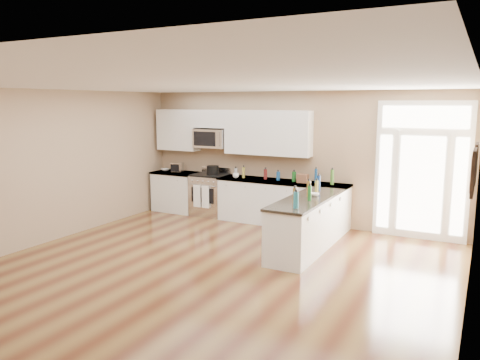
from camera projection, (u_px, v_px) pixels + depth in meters
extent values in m
plane|color=#4E2716|center=(191.00, 284.00, 6.67)|extent=(8.00, 8.00, 0.00)
plane|color=#9D8263|center=(295.00, 158.00, 9.93)|extent=(7.00, 0.00, 7.00)
plane|color=#9D8263|center=(20.00, 171.00, 8.06)|extent=(0.00, 8.00, 8.00)
plane|color=#9D8263|center=(471.00, 216.00, 4.83)|extent=(0.00, 8.00, 8.00)
plane|color=white|center=(187.00, 84.00, 6.22)|extent=(8.00, 8.00, 0.00)
cube|color=silver|center=(177.00, 192.00, 11.14)|extent=(1.06, 0.62, 0.90)
cube|color=black|center=(177.00, 209.00, 11.21)|extent=(1.02, 0.52, 0.10)
cube|color=black|center=(176.00, 173.00, 11.07)|extent=(1.10, 0.66, 0.04)
cube|color=silver|center=(282.00, 204.00, 9.89)|extent=(2.81, 0.62, 0.90)
cube|color=black|center=(281.00, 222.00, 9.95)|extent=(2.77, 0.52, 0.10)
cube|color=black|center=(282.00, 182.00, 9.81)|extent=(2.85, 0.66, 0.04)
cube|color=silver|center=(307.00, 225.00, 8.13)|extent=(0.65, 2.28, 0.90)
cube|color=black|center=(306.00, 248.00, 8.19)|extent=(0.61, 2.18, 0.10)
cube|color=black|center=(307.00, 199.00, 8.05)|extent=(0.69, 2.32, 0.04)
cube|color=silver|center=(178.00, 130.00, 11.03)|extent=(1.04, 0.33, 0.95)
cube|color=silver|center=(267.00, 133.00, 9.97)|extent=(1.94, 0.33, 0.95)
cube|color=silver|center=(212.00, 119.00, 10.56)|extent=(0.82, 0.33, 0.40)
cube|color=silver|center=(211.00, 138.00, 10.60)|extent=(0.78, 0.40, 0.42)
cube|color=black|center=(204.00, 139.00, 10.45)|extent=(0.56, 0.01, 0.32)
cube|color=white|center=(422.00, 171.00, 8.74)|extent=(1.70, 0.08, 2.60)
cube|color=white|center=(421.00, 184.00, 8.73)|extent=(0.78, 0.02, 1.80)
cube|color=white|center=(384.00, 182.00, 9.04)|extent=(0.22, 0.02, 1.80)
cube|color=white|center=(459.00, 187.00, 8.43)|extent=(0.22, 0.02, 1.80)
cube|color=white|center=(425.00, 117.00, 8.53)|extent=(1.50, 0.02, 0.40)
cube|color=black|center=(476.00, 163.00, 6.71)|extent=(0.04, 0.58, 0.58)
cube|color=brown|center=(474.00, 163.00, 6.72)|extent=(0.01, 0.46, 0.46)
cube|color=black|center=(474.00, 172.00, 5.84)|extent=(0.04, 0.58, 0.58)
cube|color=brown|center=(471.00, 172.00, 5.85)|extent=(0.01, 0.46, 0.46)
cube|color=silver|center=(210.00, 195.00, 10.71)|extent=(0.78, 0.64, 0.92)
cube|color=black|center=(210.00, 175.00, 10.63)|extent=(0.78, 0.60, 0.03)
cube|color=silver|center=(217.00, 170.00, 10.88)|extent=(0.78, 0.04, 0.14)
cube|color=black|center=(202.00, 195.00, 10.42)|extent=(0.58, 0.01, 0.34)
cylinder|color=silver|center=(202.00, 186.00, 10.36)|extent=(0.70, 0.02, 0.02)
cube|color=white|center=(197.00, 196.00, 10.44)|extent=(0.18, 0.02, 0.50)
cube|color=white|center=(205.00, 197.00, 10.34)|extent=(0.18, 0.02, 0.50)
cylinder|color=black|center=(213.00, 170.00, 10.61)|extent=(0.35, 0.35, 0.21)
cube|color=silver|center=(177.00, 167.00, 11.05)|extent=(0.30, 0.26, 0.22)
cube|color=brown|center=(303.00, 178.00, 9.57)|extent=(0.22, 0.16, 0.18)
imported|color=white|center=(165.00, 170.00, 11.24)|extent=(0.25, 0.25, 0.05)
imported|color=white|center=(314.00, 194.00, 8.21)|extent=(0.21, 0.21, 0.05)
imported|color=white|center=(236.00, 176.00, 10.16)|extent=(0.16, 0.16, 0.11)
cylinder|color=#19591E|center=(310.00, 193.00, 7.81)|extent=(0.06, 0.06, 0.25)
cylinder|color=navy|center=(316.00, 176.00, 9.54)|extent=(0.06, 0.06, 0.29)
cylinder|color=brown|center=(295.00, 196.00, 7.56)|extent=(0.07, 0.07, 0.26)
cylinder|color=olive|center=(244.00, 173.00, 10.17)|extent=(0.06, 0.06, 0.23)
cylinder|color=#26727F|center=(296.00, 200.00, 7.24)|extent=(0.09, 0.09, 0.26)
cylinder|color=#591919|center=(265.00, 174.00, 9.99)|extent=(0.08, 0.08, 0.22)
cylinder|color=#B2B2B7|center=(236.00, 172.00, 10.38)|extent=(0.07, 0.07, 0.18)
cylinder|color=navy|center=(319.00, 183.00, 8.71)|extent=(0.07, 0.07, 0.28)
cylinder|color=#3F7226|center=(332.00, 177.00, 9.35)|extent=(0.07, 0.07, 0.30)
cylinder|color=#19591E|center=(294.00, 177.00, 9.70)|extent=(0.08, 0.08, 0.21)
cylinder|color=navy|center=(278.00, 176.00, 9.85)|extent=(0.08, 0.08, 0.19)
cylinder|color=brown|center=(309.00, 189.00, 8.13)|extent=(0.07, 0.07, 0.28)
cylinder|color=olive|center=(317.00, 187.00, 8.42)|extent=(0.06, 0.06, 0.24)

